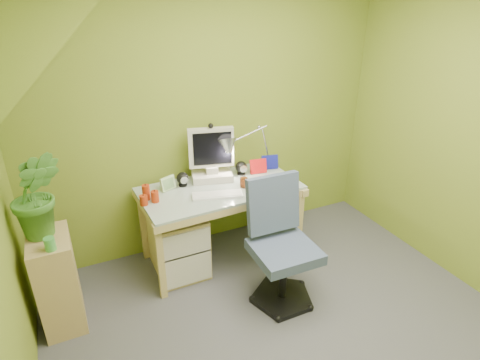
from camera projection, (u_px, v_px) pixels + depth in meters
name	position (u px, v px, depth m)	size (l,w,h in m)	color
floor	(304.00, 355.00, 2.66)	(3.20, 3.20, 0.01)	#4D4D52
wall_back	(210.00, 116.00, 3.44)	(3.20, 0.01, 2.40)	olive
slope_ceiling	(110.00, 90.00, 1.47)	(1.10, 3.20, 1.10)	white
desk	(221.00, 223.00, 3.48)	(1.31, 0.65, 0.70)	tan
monitor	(211.00, 150.00, 3.36)	(0.39, 0.23, 0.54)	beige
speaker_left	(183.00, 179.00, 3.33)	(0.10, 0.10, 0.12)	black
speaker_right	(241.00, 168.00, 3.54)	(0.10, 0.10, 0.12)	black
keyboard	(218.00, 195.00, 3.18)	(0.40, 0.13, 0.02)	white
mousepad	(268.00, 185.00, 3.36)	(0.23, 0.16, 0.01)	#C1601E
mouse	(268.00, 183.00, 3.35)	(0.12, 0.07, 0.04)	white
amber_tumbler	(244.00, 183.00, 3.31)	(0.06, 0.06, 0.08)	brown
candle_cluster	(147.00, 194.00, 3.08)	(0.16, 0.14, 0.12)	#AB300E
photo_frame_red	(258.00, 166.00, 3.56)	(0.15, 0.02, 0.13)	red
photo_frame_blue	(270.00, 162.00, 3.65)	(0.15, 0.02, 0.13)	navy
photo_frame_green	(168.00, 183.00, 3.26)	(0.13, 0.02, 0.11)	#B4D794
desk_lamp	(259.00, 137.00, 3.51)	(0.58, 0.25, 0.62)	#AAAAAE
side_ledge	(58.00, 281.00, 2.78)	(0.26, 0.41, 0.71)	tan
potted_plant	(37.00, 195.00, 2.53)	(0.33, 0.26, 0.60)	#417C29
green_cup	(50.00, 244.00, 2.49)	(0.07, 0.07, 0.09)	green
task_chair	(285.00, 250.00, 2.93)	(0.51, 0.51, 0.93)	#404E69
radiator	(279.00, 206.00, 4.05)	(0.42, 0.17, 0.42)	silver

